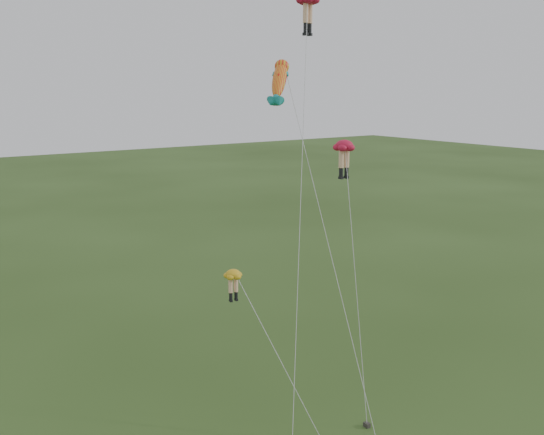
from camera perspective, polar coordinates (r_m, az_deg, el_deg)
ground at (r=34.21m, az=4.82°, el=-19.48°), size 300.00×300.00×0.00m
legs_kite_red_high at (r=42.26m, az=3.38°, el=19.26°), size 10.23×11.87×24.10m
legs_kite_red_mid at (r=34.87m, az=6.86°, el=5.99°), size 2.85×5.51×15.02m
legs_kite_yellow at (r=28.48m, az=-3.15°, el=-6.53°), size 3.81×4.58×9.63m
fish_kite at (r=35.75m, az=0.77°, el=12.77°), size 2.80×10.92×19.84m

